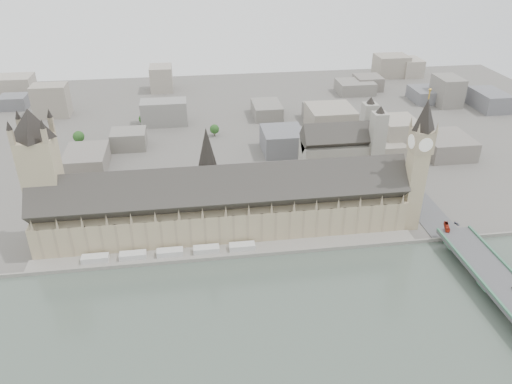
{
  "coord_description": "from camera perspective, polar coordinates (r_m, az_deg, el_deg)",
  "views": [
    {
      "loc": [
        -20.69,
        -293.15,
        205.03
      ],
      "look_at": [
        25.49,
        32.87,
        24.66
      ],
      "focal_mm": 35.0,
      "sensor_mm": 36.0,
      "label": 1
    }
  ],
  "objects": [
    {
      "name": "ground",
      "position": [
        358.33,
        -3.32,
        -6.25
      ],
      "size": [
        900.0,
        900.0,
        0.0
      ],
      "primitive_type": "plane",
      "color": "#595651",
      "rests_on": "ground"
    },
    {
      "name": "embankment_wall",
      "position": [
        345.28,
        -3.1,
        -7.46
      ],
      "size": [
        600.0,
        1.5,
        3.0
      ],
      "primitive_type": "cube",
      "color": "slate",
      "rests_on": "ground"
    },
    {
      "name": "river_terrace",
      "position": [
        351.64,
        -3.21,
        -6.81
      ],
      "size": [
        270.0,
        15.0,
        2.0
      ],
      "primitive_type": "cube",
      "color": "slate",
      "rests_on": "ground"
    },
    {
      "name": "terrace_tents",
      "position": [
        350.24,
        -9.81,
        -6.8
      ],
      "size": [
        118.0,
        7.0,
        4.0
      ],
      "color": "silver",
      "rests_on": "river_terrace"
    },
    {
      "name": "palace_of_westminster",
      "position": [
        362.69,
        -3.7,
        -1.53
      ],
      "size": [
        265.0,
        40.73,
        55.44
      ],
      "color": "tan",
      "rests_on": "ground"
    },
    {
      "name": "elizabeth_tower",
      "position": [
        370.76,
        18.09,
        3.88
      ],
      "size": [
        17.0,
        17.0,
        107.5
      ],
      "color": "tan",
      "rests_on": "ground"
    },
    {
      "name": "victoria_tower",
      "position": [
        366.83,
        -23.31,
        2.12
      ],
      "size": [
        30.0,
        30.0,
        100.0
      ],
      "color": "tan",
      "rests_on": "ground"
    },
    {
      "name": "central_tower",
      "position": [
        351.58,
        -5.59,
        3.83
      ],
      "size": [
        13.0,
        13.0,
        48.0
      ],
      "color": "#87755D",
      "rests_on": "ground"
    },
    {
      "name": "westminster_bridge",
      "position": [
        340.04,
        27.1,
        -11.05
      ],
      "size": [
        25.0,
        325.0,
        10.25
      ],
      "primitive_type": "cube",
      "color": "#474749",
      "rests_on": "ground"
    },
    {
      "name": "westminster_abbey",
      "position": [
        447.62,
        9.79,
        4.57
      ],
      "size": [
        68.0,
        36.0,
        64.0
      ],
      "color": "gray",
      "rests_on": "ground"
    },
    {
      "name": "city_skyline_inland",
      "position": [
        569.77,
        -5.62,
        9.52
      ],
      "size": [
        720.0,
        360.0,
        38.0
      ],
      "primitive_type": null,
      "color": "gray",
      "rests_on": "ground"
    },
    {
      "name": "park_trees",
      "position": [
        404.78,
        -5.52,
        -0.64
      ],
      "size": [
        110.0,
        30.0,
        15.0
      ],
      "primitive_type": null,
      "color": "#1B4B1B",
      "rests_on": "ground"
    },
    {
      "name": "red_bus_north",
      "position": [
        382.78,
        20.96,
        -3.73
      ],
      "size": [
        6.14,
        11.6,
        3.16
      ],
      "primitive_type": "imported",
      "rotation": [
        0.0,
        0.0,
        -0.33
      ],
      "color": "#B02714",
      "rests_on": "westminster_bridge"
    },
    {
      "name": "car_approach",
      "position": [
        390.97,
        21.97,
        -3.39
      ],
      "size": [
        3.26,
        4.71,
        1.27
      ],
      "primitive_type": "imported",
      "rotation": [
        0.0,
        0.0,
        0.38
      ],
      "color": "gray",
      "rests_on": "westminster_bridge"
    }
  ]
}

